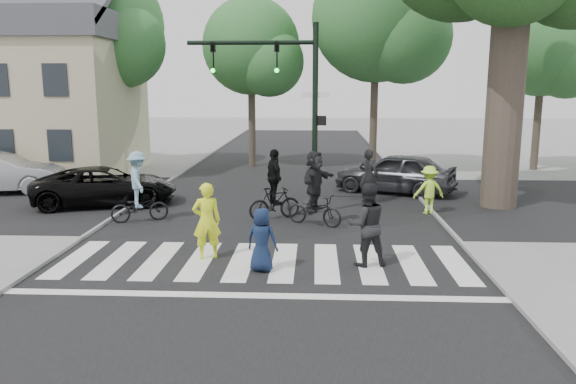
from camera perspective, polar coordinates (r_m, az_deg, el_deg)
name	(u,v)px	position (r m, az deg, el deg)	size (l,w,h in m)	color
ground	(259,276)	(12.43, -3.00, -8.49)	(120.00, 120.00, 0.00)	gray
road_stem	(275,221)	(17.21, -1.34, -2.97)	(10.00, 70.00, 0.01)	black
road_cross	(281,201)	(20.13, -0.73, -0.93)	(70.00, 10.00, 0.01)	black
curb_left	(113,218)	(18.27, -17.37, -2.52)	(0.10, 70.00, 0.10)	gray
curb_right	(441,222)	(17.58, 15.33, -2.91)	(0.10, 70.00, 0.10)	gray
crosswalk	(261,266)	(13.05, -2.71, -7.50)	(10.00, 3.85, 0.01)	silver
traffic_signal	(288,92)	(17.89, 0.03, 10.16)	(4.45, 0.29, 6.00)	black
bg_tree_0	(11,43)	(31.52, -26.32, 13.44)	(5.46, 5.20, 8.97)	brown
bg_tree_1	(107,30)	(29.02, -17.88, 15.36)	(6.09, 5.80, 9.80)	brown
bg_tree_2	(256,50)	(28.49, -3.31, 14.17)	(5.04, 4.80, 8.40)	brown
bg_tree_3	(384,22)	(27.27, 9.68, 16.65)	(6.30, 6.00, 10.20)	brown
bg_tree_4	(549,52)	(29.94, 25.03, 12.76)	(4.83, 4.60, 8.15)	brown
house	(40,92)	(28.63, -23.91, 9.30)	(8.40, 8.10, 8.82)	#BFBC8D
pedestrian_woman	(207,221)	(13.51, -8.26, -2.92)	(0.68, 0.44, 1.85)	#E5F820
pedestrian_child	(262,240)	(12.52, -2.68, -4.87)	(0.71, 0.46, 1.45)	#121E3B
pedestrian_adult	(367,225)	(12.96, 7.98, -3.30)	(0.94, 0.74, 1.94)	black
cyclist_left	(139,191)	(17.56, -14.92, 0.05)	(1.80, 1.27, 2.16)	black
cyclist_mid	(274,191)	(17.32, -1.39, 0.14)	(1.72, 1.12, 2.19)	black
cyclist_right	(315,192)	(16.55, 2.74, -0.03)	(1.85, 1.70, 2.23)	black
car_suv	(105,186)	(20.42, -18.07, 0.59)	(2.22, 4.81, 1.34)	black
car_grey	(395,173)	(22.00, 10.82, 1.93)	(1.84, 4.58, 1.56)	#2C2D31
bystander_hivis	(429,190)	(18.63, 14.12, 0.21)	(1.01, 0.58, 1.57)	#BFF63F
bystander_dark	(368,176)	(19.93, 8.15, 1.62)	(0.70, 0.46, 1.92)	black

